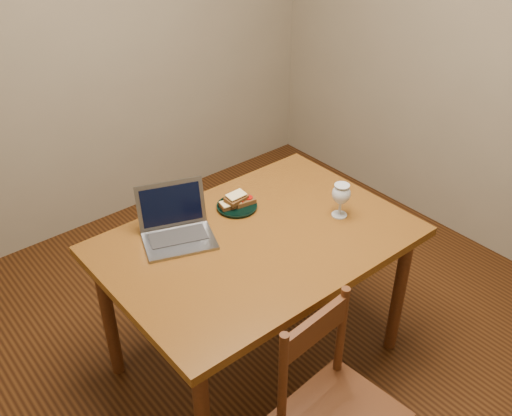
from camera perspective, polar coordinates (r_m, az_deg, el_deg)
floor at (r=2.99m, az=1.20°, el=-13.79°), size 3.20×3.20×0.02m
back_wall at (r=3.52m, az=-16.76°, el=17.56°), size 3.20×0.02×2.60m
right_wall at (r=3.44m, az=23.13°, el=15.99°), size 0.02×3.20×2.60m
table at (r=2.49m, az=0.15°, el=-4.52°), size 1.30×0.90×0.74m
chair at (r=2.20m, az=8.14°, el=-18.91°), size 0.42×0.40×0.42m
plate at (r=2.62m, az=-1.92°, el=0.14°), size 0.19×0.19×0.02m
sandwich_cheese at (r=2.60m, az=-2.59°, el=0.39°), size 0.10×0.07×0.03m
sandwich_tomato at (r=2.62m, az=-1.19°, el=0.76°), size 0.11×0.07×0.03m
sandwich_top at (r=2.60m, az=-2.00°, el=1.02°), size 0.11×0.07×0.03m
milk_glass at (r=2.55m, az=8.46°, el=0.78°), size 0.08×0.08×0.16m
laptop at (r=2.44m, az=-8.05°, el=-1.54°), size 0.37×0.35×0.21m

